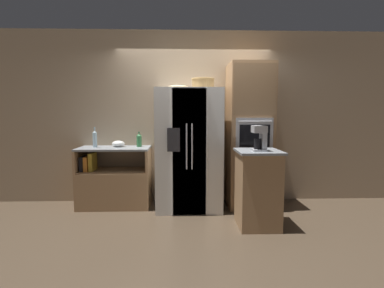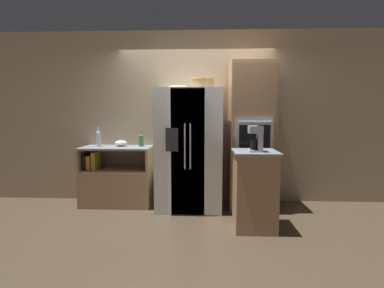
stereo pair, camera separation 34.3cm
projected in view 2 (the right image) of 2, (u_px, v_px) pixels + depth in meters
The scene contains 12 objects.
ground_plane at pixel (195, 208), 4.65m from camera, with size 20.00×20.00×0.00m, color #4C3D2D.
wall_back at pixel (196, 117), 4.97m from camera, with size 12.00×0.06×2.80m.
counter_left at pixel (117, 183), 4.82m from camera, with size 1.10×0.58×0.94m.
refrigerator at pixel (189, 149), 4.59m from camera, with size 0.98×0.83×1.83m.
wall_oven at pixel (251, 136), 4.60m from camera, with size 0.66×0.72×2.22m.
island_counter at pixel (255, 190), 3.81m from camera, with size 0.55×0.59×1.00m.
wicker_basket at pixel (203, 83), 4.41m from camera, with size 0.34×0.34×0.15m.
fruit_bowl at pixel (179, 87), 4.52m from camera, with size 0.30×0.30×0.06m.
bottle_tall at pixel (141, 139), 4.82m from camera, with size 0.08×0.08×0.24m.
bottle_short at pixel (98, 138), 4.79m from camera, with size 0.07×0.07×0.32m.
mixing_bowl at pixel (121, 143), 4.84m from camera, with size 0.20×0.20×0.10m.
coffee_maker at pixel (257, 137), 3.68m from camera, with size 0.17×0.19×0.32m.
Camera 2 is at (0.15, -4.51, 1.48)m, focal length 28.00 mm.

